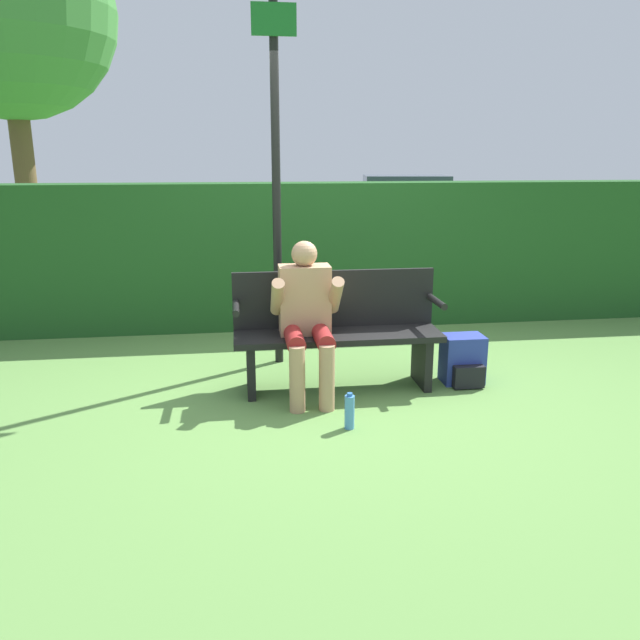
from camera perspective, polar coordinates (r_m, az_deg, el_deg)
name	(u,v)px	position (r m, az deg, el deg)	size (l,w,h in m)	color
ground_plane	(338,388)	(4.81, 1.62, -6.24)	(40.00, 40.00, 0.00)	#5B8942
hedge_back	(308,255)	(6.45, -1.07, 5.95)	(12.00, 0.45, 1.46)	#1E4C1E
park_bench	(337,329)	(4.73, 1.54, -0.87)	(1.56, 0.42, 0.88)	black
person_seated	(306,313)	(4.52, -1.25, 0.65)	(0.51, 0.61, 1.13)	tan
backpack	(463,361)	(4.99, 12.94, -3.64)	(0.31, 0.30, 0.38)	#283893
water_bottle	(350,412)	(4.10, 2.72, -8.38)	(0.07, 0.07, 0.25)	#4C8CCC
signpost	(276,173)	(5.14, -4.04, 13.27)	(0.34, 0.09, 2.88)	black
parked_car	(405,203)	(15.47, 7.77, 10.58)	(4.30, 2.31, 1.26)	#2D4784
tree	(6,10)	(11.10, -26.79, 24.00)	(3.15, 3.15, 5.37)	brown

